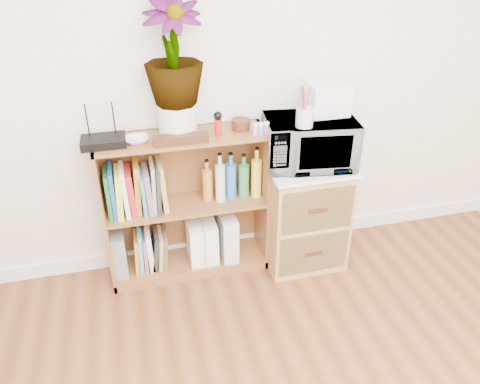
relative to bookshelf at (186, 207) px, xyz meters
name	(u,v)px	position (x,y,z in m)	size (l,w,h in m)	color
skirting_board	(236,241)	(0.35, 0.14, -0.42)	(4.00, 0.02, 0.10)	white
bookshelf	(186,207)	(0.00, 0.00, 0.00)	(1.00, 0.30, 0.95)	brown
wicker_unit	(303,214)	(0.75, -0.08, -0.12)	(0.50, 0.45, 0.70)	#9E7542
microwave	(309,142)	(0.75, -0.08, 0.39)	(0.53, 0.36, 0.29)	white
pen_cup	(305,117)	(0.67, -0.18, 0.59)	(0.10, 0.10, 0.11)	silver
small_appliance	(327,99)	(0.87, -0.02, 0.63)	(0.23, 0.19, 0.18)	white
router	(103,141)	(-0.43, -0.02, 0.50)	(0.24, 0.16, 0.04)	black
white_bowl	(137,140)	(-0.25, -0.03, 0.49)	(0.13, 0.13, 0.03)	silver
plant_pot	(178,120)	(-0.01, 0.02, 0.57)	(0.22, 0.22, 0.18)	silver
potted_plant	(173,52)	(-0.01, 0.02, 0.94)	(0.31, 0.31, 0.56)	#367F33
trinket_box	(181,139)	(-0.02, -0.10, 0.50)	(0.30, 0.08, 0.05)	#321F0D
kokeshi_doll	(218,127)	(0.21, -0.04, 0.52)	(0.04, 0.04, 0.09)	#B31916
wooden_bowl	(241,124)	(0.35, 0.01, 0.51)	(0.11, 0.11, 0.06)	#3B1D10
paint_jars	(261,130)	(0.45, -0.09, 0.50)	(0.10, 0.04, 0.05)	pink
file_box	(119,251)	(-0.44, 0.00, -0.26)	(0.09, 0.23, 0.29)	slate
magazine_holder_left	(195,241)	(0.04, -0.01, -0.26)	(0.09, 0.22, 0.28)	white
magazine_holder_mid	(209,239)	(0.13, -0.01, -0.26)	(0.09, 0.22, 0.28)	white
magazine_holder_right	(227,234)	(0.26, -0.01, -0.25)	(0.10, 0.25, 0.31)	silver
cookbooks	(136,189)	(-0.29, 0.00, 0.17)	(0.35, 0.20, 0.31)	#1B652A
liquor_bottles	(238,176)	(0.33, 0.00, 0.17)	(0.44, 0.07, 0.32)	#BB7423
lower_books	(150,249)	(-0.25, 0.00, -0.28)	(0.22, 0.19, 0.28)	orange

